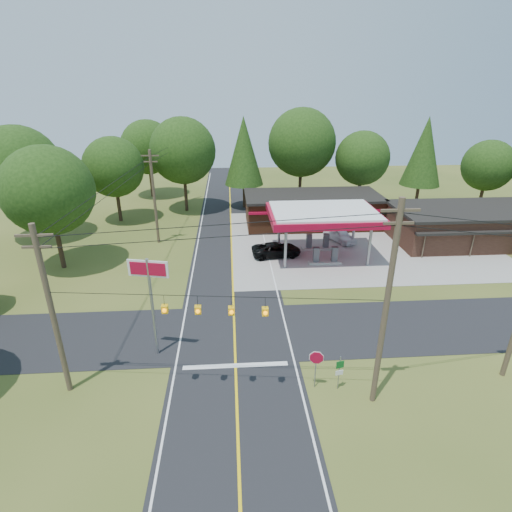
{
  "coord_description": "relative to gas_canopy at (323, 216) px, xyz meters",
  "views": [
    {
      "loc": [
        -0.1,
        -23.62,
        16.08
      ],
      "look_at": [
        2.0,
        7.0,
        2.8
      ],
      "focal_mm": 28.0,
      "sensor_mm": 36.0,
      "label": 1
    }
  ],
  "objects": [
    {
      "name": "main_highway",
      "position": [
        -9.0,
        -13.0,
        -4.26
      ],
      "size": [
        8.0,
        120.0,
        0.02
      ],
      "primitive_type": "cube",
      "color": "black",
      "rests_on": "ground"
    },
    {
      "name": "convenience_store",
      "position": [
        1.0,
        9.98,
        -2.35
      ],
      "size": [
        16.4,
        7.55,
        3.8
      ],
      "color": "#512A17",
      "rests_on": "ground"
    },
    {
      "name": "treeline_backdrop",
      "position": [
        -8.18,
        11.01,
        3.22
      ],
      "size": [
        70.27,
        51.59,
        13.3
      ],
      "color": "#332316",
      "rests_on": "ground"
    },
    {
      "name": "utility_pole_near_right",
      "position": [
        -1.5,
        -20.0,
        1.69
      ],
      "size": [
        1.8,
        0.3,
        11.5
      ],
      "color": "#473828",
      "rests_on": "ground"
    },
    {
      "name": "utility_pole_far_left",
      "position": [
        -17.0,
        5.0,
        0.93
      ],
      "size": [
        1.8,
        0.3,
        10.0
      ],
      "color": "#473828",
      "rests_on": "ground"
    },
    {
      "name": "suv_car",
      "position": [
        -4.5,
        0.31,
        -3.58
      ],
      "size": [
        5.46,
        5.46,
        1.37
      ],
      "primitive_type": "imported",
      "rotation": [
        0.0,
        0.0,
        1.68
      ],
      "color": "black",
      "rests_on": "ground"
    },
    {
      "name": "sedan_car",
      "position": [
        3.0,
        4.0,
        -3.55
      ],
      "size": [
        5.66,
        5.66,
        1.43
      ],
      "primitive_type": "imported",
      "rotation": [
        0.0,
        0.0,
        0.47
      ],
      "color": "white",
      "rests_on": "ground"
    },
    {
      "name": "utility_pole_near_left",
      "position": [
        -18.5,
        -18.0,
        0.93
      ],
      "size": [
        1.8,
        0.3,
        10.0
      ],
      "color": "#473828",
      "rests_on": "ground"
    },
    {
      "name": "route_sign_post",
      "position": [
        -3.2,
        -19.02,
        -2.93
      ],
      "size": [
        0.46,
        0.13,
        2.24
      ],
      "color": "gray",
      "rests_on": "ground"
    },
    {
      "name": "overhead_beacons",
      "position": [
        -10.0,
        -19.0,
        1.95
      ],
      "size": [
        17.04,
        2.04,
        1.03
      ],
      "color": "black",
      "rests_on": "ground"
    },
    {
      "name": "cross_road",
      "position": [
        -9.0,
        -13.0,
        -4.25
      ],
      "size": [
        70.0,
        7.0,
        0.02
      ],
      "primitive_type": "cube",
      "color": "black",
      "rests_on": "ground"
    },
    {
      "name": "lane_center_yellow",
      "position": [
        -9.0,
        -13.0,
        -4.24
      ],
      "size": [
        0.15,
        110.0,
        0.0
      ],
      "primitive_type": "cube",
      "color": "yellow",
      "rests_on": "main_highway"
    },
    {
      "name": "utility_pole_north",
      "position": [
        -15.5,
        22.0,
        0.48
      ],
      "size": [
        0.3,
        0.3,
        9.5
      ],
      "color": "#473828",
      "rests_on": "ground"
    },
    {
      "name": "strip_building",
      "position": [
        19.0,
        2.98,
        -2.35
      ],
      "size": [
        20.4,
        8.75,
        3.8
      ],
      "color": "#331C15",
      "rests_on": "ground"
    },
    {
      "name": "gas_canopy",
      "position": [
        0.0,
        0.0,
        0.0
      ],
      "size": [
        10.6,
        7.4,
        4.88
      ],
      "color": "gray",
      "rests_on": "ground"
    },
    {
      "name": "big_stop_sign",
      "position": [
        -14.0,
        -15.01,
        0.71
      ],
      "size": [
        2.45,
        0.62,
        6.71
      ],
      "color": "gray",
      "rests_on": "ground"
    },
    {
      "name": "octagonal_stop_sign",
      "position": [
        -4.5,
        -18.78,
        -2.4
      ],
      "size": [
        0.85,
        0.25,
        2.5
      ],
      "color": "gray",
      "rests_on": "ground"
    },
    {
      "name": "ground",
      "position": [
        -9.0,
        -13.0,
        -4.27
      ],
      "size": [
        120.0,
        120.0,
        0.0
      ],
      "primitive_type": "plane",
      "color": "#40501C",
      "rests_on": "ground"
    }
  ]
}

